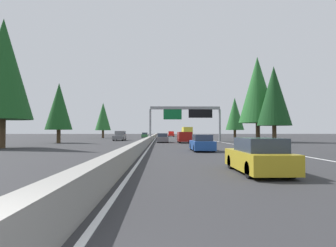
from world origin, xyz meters
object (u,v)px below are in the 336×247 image
object	(u,v)px
pickup_mid_left	(171,134)
minivan_mid_center	(184,137)
box_truck_far_right	(187,132)
conifer_right_near	(274,96)
sedan_far_left	(202,143)
conifer_right_mid	(257,90)
oncoming_far	(120,136)
sedan_distant_b	(163,138)
sedan_near_right	(258,157)
conifer_left_near	(59,106)
conifer_right_far	(235,114)
conifer_left_mid	(103,117)
conifer_left_foreground	(3,69)
sign_gantry_overhead	(186,114)
oncoming_near	(145,135)

from	to	relation	value
pickup_mid_left	minivan_mid_center	world-z (taller)	pickup_mid_left
box_truck_far_right	conifer_right_near	size ratio (longest dim) A/B	0.69
sedan_far_left	conifer_right_mid	distance (m)	28.47
box_truck_far_right	oncoming_far	distance (m)	27.70
sedan_distant_b	conifer_right_near	distance (m)	19.13
sedan_distant_b	sedan_near_right	bearing A→B (deg)	-173.76
box_truck_far_right	pickup_mid_left	xyz separation A→B (m)	(22.89, 3.46, -0.70)
sedan_distant_b	conifer_left_near	world-z (taller)	conifer_left_near
pickup_mid_left	minivan_mid_center	bearing A→B (deg)	179.84
sedan_far_left	conifer_right_far	distance (m)	43.16
conifer_left_mid	sedan_far_left	bearing A→B (deg)	-160.11
pickup_mid_left	conifer_left_foreground	world-z (taller)	conifer_left_foreground
sign_gantry_overhead	sedan_distant_b	distance (m)	7.72
conifer_left_foreground	conifer_left_mid	world-z (taller)	conifer_left_foreground
conifer_left_near	conifer_right_mid	bearing A→B (deg)	-81.48
oncoming_near	sedan_near_right	bearing A→B (deg)	6.76
oncoming_far	conifer_left_near	world-z (taller)	conifer_left_near
conifer_left_foreground	conifer_left_near	distance (m)	14.21
box_truck_far_right	oncoming_near	bearing A→B (deg)	71.28
oncoming_near	conifer_right_far	world-z (taller)	conifer_right_far
conifer_right_mid	conifer_right_far	bearing A→B (deg)	-1.21
sedan_distant_b	oncoming_near	distance (m)	37.98
sedan_distant_b	conifer_right_mid	bearing A→B (deg)	-78.21
oncoming_near	conifer_left_foreground	bearing A→B (deg)	-12.95
sedan_far_left	sign_gantry_overhead	bearing A→B (deg)	-1.93
sedan_near_right	conifer_right_near	distance (m)	37.36
conifer_right_mid	conifer_left_near	xyz separation A→B (m)	(-4.85, 32.38, -3.39)
sedan_far_left	conifer_left_foreground	xyz separation A→B (m)	(5.12, 20.31, 7.68)
sign_gantry_overhead	box_truck_far_right	world-z (taller)	sign_gantry_overhead
sedan_distant_b	oncoming_near	bearing A→B (deg)	7.23
sedan_near_right	conifer_left_near	world-z (taller)	conifer_left_near
conifer_right_mid	minivan_mid_center	bearing A→B (deg)	110.97
sedan_near_right	conifer_right_far	bearing A→B (deg)	-13.54
conifer_left_foreground	minivan_mid_center	bearing A→B (deg)	-55.99
sedan_near_right	box_truck_far_right	world-z (taller)	box_truck_far_right
box_truck_far_right	pickup_mid_left	bearing A→B (deg)	8.59
sign_gantry_overhead	conifer_left_near	xyz separation A→B (m)	(-6.32, 20.10, 0.67)
oncoming_near	conifer_left_mid	world-z (taller)	conifer_left_mid
oncoming_far	sedan_distant_b	bearing A→B (deg)	37.95
pickup_mid_left	sign_gantry_overhead	bearing A→B (deg)	-179.24
conifer_right_far	conifer_left_mid	bearing A→B (deg)	69.38
box_truck_far_right	conifer_right_near	distance (m)	36.11
sign_gantry_overhead	conifer_left_mid	size ratio (longest dim) A/B	1.33
pickup_mid_left	sedan_distant_b	distance (m)	56.69
conifer_right_near	conifer_right_far	world-z (taller)	conifer_right_near
box_truck_far_right	sedan_near_right	bearing A→B (deg)	177.27
conifer_left_foreground	oncoming_far	bearing A→B (deg)	-18.69
sedan_distant_b	minivan_mid_center	xyz separation A→B (m)	(-1.59, -3.35, 0.27)
oncoming_near	conifer_left_foreground	size ratio (longest dim) A/B	0.32
conifer_left_mid	oncoming_far	bearing A→B (deg)	-160.96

